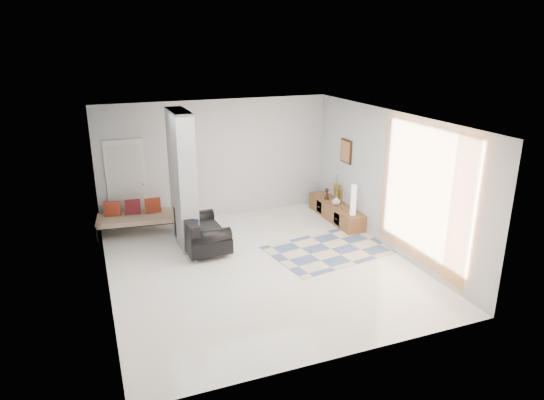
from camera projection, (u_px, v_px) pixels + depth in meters
name	position (u px, v px, depth m)	size (l,w,h in m)	color
floor	(261.00, 266.00, 9.22)	(6.00, 6.00, 0.00)	silver
ceiling	(260.00, 119.00, 8.33)	(6.00, 6.00, 0.00)	white
wall_back	(217.00, 159.00, 11.42)	(6.00, 6.00, 0.00)	silver
wall_front	(342.00, 265.00, 6.12)	(6.00, 6.00, 0.00)	silver
wall_left	(101.00, 215.00, 7.82)	(6.00, 6.00, 0.00)	silver
wall_right	(389.00, 181.00, 9.72)	(6.00, 6.00, 0.00)	silver
partition_column	(183.00, 180.00, 9.81)	(0.35, 1.20, 2.80)	#9A9FA1
hallway_door	(127.00, 185.00, 10.78)	(0.85, 0.06, 2.04)	silver
curtain	(423.00, 195.00, 8.66)	(2.55, 2.55, 0.00)	orange
wall_art	(346.00, 151.00, 11.13)	(0.04, 0.45, 0.55)	#3A1C0F
media_console	(336.00, 211.00, 11.52)	(0.45, 2.02, 0.80)	brown
loveseat	(200.00, 233.00, 9.85)	(0.90, 1.47, 0.76)	silver
daybed	(140.00, 216.00, 10.61)	(1.95, 1.00, 0.77)	black
area_rug	(331.00, 249.00, 9.94)	(2.46, 1.64, 0.01)	beige
cylinder_lamp	(353.00, 200.00, 10.64)	(0.13, 0.13, 0.69)	white
bronze_figurine	(327.00, 194.00, 11.75)	(0.13, 0.13, 0.27)	#331E16
vase	(336.00, 201.00, 11.34)	(0.21, 0.21, 0.22)	silver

